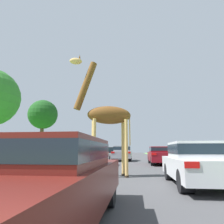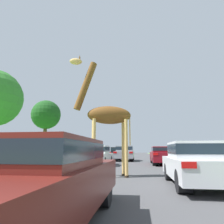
{
  "view_description": "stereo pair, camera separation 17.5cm",
  "coord_description": "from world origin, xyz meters",
  "px_view_note": "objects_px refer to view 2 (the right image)",
  "views": [
    {
      "loc": [
        0.74,
        0.89,
        1.11
      ],
      "look_at": [
        -0.27,
        9.53,
        2.77
      ],
      "focal_mm": 32.0,
      "sensor_mm": 36.0,
      "label": 1
    },
    {
      "loc": [
        0.91,
        0.91,
        1.11
      ],
      "look_at": [
        -0.27,
        9.53,
        2.77
      ],
      "focal_mm": 32.0,
      "sensor_mm": 36.0,
      "label": 2
    }
  ],
  "objects_px": {
    "tree_centre_back": "(46,115)",
    "car_queue_right": "(125,153)",
    "car_lead_maroon": "(33,179)",
    "car_verge_right": "(199,162)",
    "car_rear_follower": "(164,155)",
    "car_far_ahead": "(95,155)",
    "giraffe_near_road": "(105,114)",
    "car_queue_left": "(118,153)"
  },
  "relations": [
    {
      "from": "giraffe_near_road",
      "to": "car_rear_follower",
      "type": "height_order",
      "value": "giraffe_near_road"
    },
    {
      "from": "car_verge_right",
      "to": "tree_centre_back",
      "type": "bearing_deg",
      "value": 127.68
    },
    {
      "from": "tree_centre_back",
      "to": "car_queue_left",
      "type": "bearing_deg",
      "value": 4.08
    },
    {
      "from": "giraffe_near_road",
      "to": "car_queue_right",
      "type": "height_order",
      "value": "giraffe_near_road"
    },
    {
      "from": "car_far_ahead",
      "to": "car_queue_left",
      "type": "bearing_deg",
      "value": 88.38
    },
    {
      "from": "giraffe_near_road",
      "to": "car_verge_right",
      "type": "relative_size",
      "value": 1.36
    },
    {
      "from": "car_far_ahead",
      "to": "car_verge_right",
      "type": "height_order",
      "value": "car_far_ahead"
    },
    {
      "from": "giraffe_near_road",
      "to": "car_far_ahead",
      "type": "xyz_separation_m",
      "value": [
        -1.72,
        5.84,
        -1.91
      ]
    },
    {
      "from": "giraffe_near_road",
      "to": "car_queue_right",
      "type": "bearing_deg",
      "value": -15.37
    },
    {
      "from": "car_lead_maroon",
      "to": "car_far_ahead",
      "type": "xyz_separation_m",
      "value": [
        -1.66,
        11.6,
        0.06
      ]
    },
    {
      "from": "car_queue_right",
      "to": "car_far_ahead",
      "type": "height_order",
      "value": "car_queue_right"
    },
    {
      "from": "tree_centre_back",
      "to": "car_queue_right",
      "type": "bearing_deg",
      "value": -22.24
    },
    {
      "from": "car_queue_left",
      "to": "car_far_ahead",
      "type": "xyz_separation_m",
      "value": [
        -0.34,
        -12.17,
        -0.0
      ]
    },
    {
      "from": "car_far_ahead",
      "to": "car_rear_follower",
      "type": "height_order",
      "value": "car_far_ahead"
    },
    {
      "from": "car_verge_right",
      "to": "car_rear_follower",
      "type": "distance_m",
      "value": 9.56
    },
    {
      "from": "car_lead_maroon",
      "to": "tree_centre_back",
      "type": "bearing_deg",
      "value": 116.17
    },
    {
      "from": "car_queue_right",
      "to": "car_queue_left",
      "type": "height_order",
      "value": "car_queue_right"
    },
    {
      "from": "car_lead_maroon",
      "to": "car_verge_right",
      "type": "bearing_deg",
      "value": 49.92
    },
    {
      "from": "car_queue_right",
      "to": "tree_centre_back",
      "type": "relative_size",
      "value": 0.55
    },
    {
      "from": "car_queue_right",
      "to": "car_rear_follower",
      "type": "xyz_separation_m",
      "value": [
        3.41,
        -4.87,
        -0.08
      ]
    },
    {
      "from": "giraffe_near_road",
      "to": "car_far_ahead",
      "type": "height_order",
      "value": "giraffe_near_road"
    },
    {
      "from": "car_far_ahead",
      "to": "car_rear_follower",
      "type": "relative_size",
      "value": 1.02
    },
    {
      "from": "car_lead_maroon",
      "to": "car_rear_follower",
      "type": "bearing_deg",
      "value": 76.13
    },
    {
      "from": "giraffe_near_road",
      "to": "tree_centre_back",
      "type": "distance_m",
      "value": 20.95
    },
    {
      "from": "car_queue_left",
      "to": "tree_centre_back",
      "type": "height_order",
      "value": "tree_centre_back"
    },
    {
      "from": "car_queue_left",
      "to": "tree_centre_back",
      "type": "xyz_separation_m",
      "value": [
        -10.01,
        -0.71,
        5.12
      ]
    },
    {
      "from": "car_rear_follower",
      "to": "car_queue_left",
      "type": "bearing_deg",
      "value": 114.61
    },
    {
      "from": "car_queue_right",
      "to": "car_verge_right",
      "type": "xyz_separation_m",
      "value": [
        3.44,
        -14.43,
        -0.09
      ]
    },
    {
      "from": "car_lead_maroon",
      "to": "car_rear_follower",
      "type": "relative_size",
      "value": 0.97
    },
    {
      "from": "giraffe_near_road",
      "to": "car_queue_right",
      "type": "xyz_separation_m",
      "value": [
        -0.11,
        12.68,
        -1.86
      ]
    },
    {
      "from": "car_queue_right",
      "to": "car_rear_follower",
      "type": "height_order",
      "value": "car_queue_right"
    },
    {
      "from": "giraffe_near_road",
      "to": "car_queue_left",
      "type": "xyz_separation_m",
      "value": [
        -1.37,
        18.01,
        -1.91
      ]
    },
    {
      "from": "car_queue_left",
      "to": "tree_centre_back",
      "type": "distance_m",
      "value": 11.27
    },
    {
      "from": "car_lead_maroon",
      "to": "car_queue_right",
      "type": "height_order",
      "value": "car_queue_right"
    },
    {
      "from": "car_lead_maroon",
      "to": "car_verge_right",
      "type": "height_order",
      "value": "car_verge_right"
    },
    {
      "from": "car_queue_right",
      "to": "car_far_ahead",
      "type": "bearing_deg",
      "value": -103.18
    },
    {
      "from": "car_lead_maroon",
      "to": "tree_centre_back",
      "type": "height_order",
      "value": "tree_centre_back"
    },
    {
      "from": "giraffe_near_road",
      "to": "car_lead_maroon",
      "type": "height_order",
      "value": "giraffe_near_road"
    },
    {
      "from": "tree_centre_back",
      "to": "car_rear_follower",
      "type": "bearing_deg",
      "value": -32.85
    },
    {
      "from": "giraffe_near_road",
      "to": "car_lead_maroon",
      "type": "relative_size",
      "value": 1.18
    },
    {
      "from": "car_queue_right",
      "to": "car_lead_maroon",
      "type": "bearing_deg",
      "value": -89.82
    },
    {
      "from": "car_queue_right",
      "to": "tree_centre_back",
      "type": "distance_m",
      "value": 13.19
    }
  ]
}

